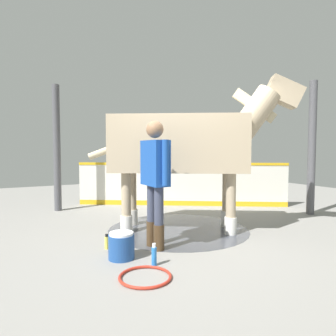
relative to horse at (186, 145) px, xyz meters
name	(u,v)px	position (x,y,z in m)	size (l,w,h in m)	color
ground_plane	(177,233)	(0.09, -0.22, -1.48)	(16.00, 16.00, 0.02)	gray
wet_patch	(178,229)	(-0.07, -0.10, -1.47)	(2.43, 2.43, 0.00)	#42444C
barrier_wall	(181,186)	(-1.96, 1.10, -0.97)	(2.85, 4.39, 1.07)	silver
roof_post_near	(312,148)	(0.24, 3.02, -0.05)	(0.16, 0.16, 2.84)	#4C4C51
roof_post_far	(57,148)	(-2.77, -1.69, -0.05)	(0.16, 0.16, 2.84)	#4C4C51
horse	(186,145)	(0.00, 0.00, 0.00)	(2.24, 3.19, 2.62)	tan
handler	(155,174)	(0.63, -0.90, -0.42)	(0.71, 0.24, 1.78)	#47331E
wash_bucket	(121,246)	(0.81, -1.46, -1.30)	(0.33, 0.33, 0.34)	#1E478C
bottle_shampoo	(107,242)	(0.36, -1.52, -1.37)	(0.06, 0.06, 0.21)	#D8CC4C
bottle_spray	(154,255)	(1.22, -1.20, -1.34)	(0.06, 0.06, 0.27)	blue
hose_coil	(145,277)	(1.49, -1.44, -1.45)	(0.58, 0.58, 0.03)	#B72D1E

